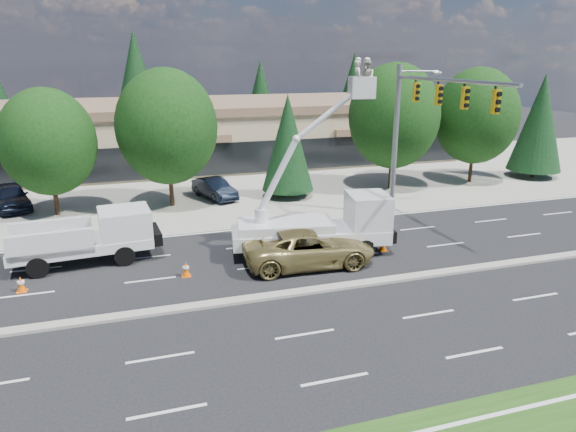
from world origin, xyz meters
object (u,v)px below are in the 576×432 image
object	(u,v)px
bucket_truck	(326,214)
minivan	(309,248)
signal_mast	(416,120)
utility_pickup	(93,242)

from	to	relation	value
bucket_truck	minivan	size ratio (longest dim) A/B	1.52
signal_mast	utility_pickup	size ratio (longest dim) A/B	1.55
bucket_truck	minivan	world-z (taller)	bucket_truck
utility_pickup	bucket_truck	xyz separation A→B (m)	(11.02, -2.17, 1.00)
signal_mast	utility_pickup	world-z (taller)	signal_mast
bucket_truck	signal_mast	bearing A→B (deg)	34.05
minivan	signal_mast	bearing A→B (deg)	-58.35
utility_pickup	bucket_truck	distance (m)	11.28
bucket_truck	minivan	bearing A→B (deg)	-126.63
signal_mast	utility_pickup	xyz separation A→B (m)	(-17.47, -0.80, -5.05)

